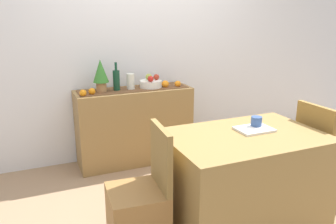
{
  "coord_description": "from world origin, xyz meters",
  "views": [
    {
      "loc": [
        -1.27,
        -2.57,
        1.65
      ],
      "look_at": [
        -0.03,
        0.36,
        0.72
      ],
      "focal_mm": 36.43,
      "sensor_mm": 36.0,
      "label": 1
    }
  ],
  "objects_px": {
    "ceramic_vase": "(131,82)",
    "coffee_cup": "(256,122)",
    "dining_table": "(242,178)",
    "chair_by_corner": "(322,171)",
    "sideboard_console": "(135,126)",
    "wine_bottle": "(116,80)",
    "potted_plant": "(101,73)",
    "fruit_bowl": "(150,84)",
    "chair_near_window": "(140,213)",
    "open_book": "(254,129)"
  },
  "relations": [
    {
      "from": "ceramic_vase",
      "to": "coffee_cup",
      "type": "bearing_deg",
      "value": -64.07
    },
    {
      "from": "dining_table",
      "to": "chair_by_corner",
      "type": "bearing_deg",
      "value": -0.03
    },
    {
      "from": "sideboard_console",
      "to": "wine_bottle",
      "type": "height_order",
      "value": "wine_bottle"
    },
    {
      "from": "potted_plant",
      "to": "coffee_cup",
      "type": "height_order",
      "value": "potted_plant"
    },
    {
      "from": "fruit_bowl",
      "to": "coffee_cup",
      "type": "relative_size",
      "value": 2.58
    },
    {
      "from": "potted_plant",
      "to": "chair_near_window",
      "type": "height_order",
      "value": "potted_plant"
    },
    {
      "from": "potted_plant",
      "to": "dining_table",
      "type": "relative_size",
      "value": 0.28
    },
    {
      "from": "ceramic_vase",
      "to": "potted_plant",
      "type": "relative_size",
      "value": 0.51
    },
    {
      "from": "dining_table",
      "to": "open_book",
      "type": "distance_m",
      "value": 0.4
    },
    {
      "from": "potted_plant",
      "to": "coffee_cup",
      "type": "xyz_separation_m",
      "value": [
        0.97,
        -1.34,
        -0.25
      ]
    },
    {
      "from": "coffee_cup",
      "to": "chair_by_corner",
      "type": "xyz_separation_m",
      "value": [
        0.7,
        -0.1,
        -0.52
      ]
    },
    {
      "from": "ceramic_vase",
      "to": "open_book",
      "type": "distance_m",
      "value": 1.52
    },
    {
      "from": "ceramic_vase",
      "to": "dining_table",
      "type": "relative_size",
      "value": 0.14
    },
    {
      "from": "fruit_bowl",
      "to": "dining_table",
      "type": "distance_m",
      "value": 1.55
    },
    {
      "from": "ceramic_vase",
      "to": "chair_by_corner",
      "type": "relative_size",
      "value": 0.19
    },
    {
      "from": "dining_table",
      "to": "chair_by_corner",
      "type": "xyz_separation_m",
      "value": [
        0.87,
        -0.0,
        -0.1
      ]
    },
    {
      "from": "ceramic_vase",
      "to": "open_book",
      "type": "bearing_deg",
      "value": -66.47
    },
    {
      "from": "ceramic_vase",
      "to": "open_book",
      "type": "height_order",
      "value": "ceramic_vase"
    },
    {
      "from": "wine_bottle",
      "to": "coffee_cup",
      "type": "distance_m",
      "value": 1.58
    },
    {
      "from": "wine_bottle",
      "to": "chair_near_window",
      "type": "distance_m",
      "value": 1.62
    },
    {
      "from": "fruit_bowl",
      "to": "potted_plant",
      "type": "height_order",
      "value": "potted_plant"
    },
    {
      "from": "fruit_bowl",
      "to": "dining_table",
      "type": "relative_size",
      "value": 0.2
    },
    {
      "from": "ceramic_vase",
      "to": "chair_near_window",
      "type": "xyz_separation_m",
      "value": [
        -0.39,
        -1.44,
        -0.66
      ]
    },
    {
      "from": "fruit_bowl",
      "to": "chair_near_window",
      "type": "relative_size",
      "value": 0.27
    },
    {
      "from": "sideboard_console",
      "to": "wine_bottle",
      "type": "bearing_deg",
      "value": 180.0
    },
    {
      "from": "ceramic_vase",
      "to": "potted_plant",
      "type": "height_order",
      "value": "potted_plant"
    },
    {
      "from": "sideboard_console",
      "to": "open_book",
      "type": "bearing_deg",
      "value": -67.58
    },
    {
      "from": "wine_bottle",
      "to": "potted_plant",
      "type": "bearing_deg",
      "value": -180.0
    },
    {
      "from": "ceramic_vase",
      "to": "dining_table",
      "type": "xyz_separation_m",
      "value": [
        0.48,
        -1.44,
        -0.56
      ]
    },
    {
      "from": "potted_plant",
      "to": "coffee_cup",
      "type": "relative_size",
      "value": 3.59
    },
    {
      "from": "open_book",
      "to": "ceramic_vase",
      "type": "bearing_deg",
      "value": 113.56
    },
    {
      "from": "dining_table",
      "to": "potted_plant",
      "type": "bearing_deg",
      "value": 118.98
    },
    {
      "from": "sideboard_console",
      "to": "chair_by_corner",
      "type": "bearing_deg",
      "value": -47.54
    },
    {
      "from": "dining_table",
      "to": "chair_near_window",
      "type": "xyz_separation_m",
      "value": [
        -0.87,
        -0.0,
        -0.1
      ]
    },
    {
      "from": "sideboard_console",
      "to": "fruit_bowl",
      "type": "distance_m",
      "value": 0.5
    },
    {
      "from": "wine_bottle",
      "to": "open_book",
      "type": "bearing_deg",
      "value": -61.31
    },
    {
      "from": "chair_by_corner",
      "to": "fruit_bowl",
      "type": "bearing_deg",
      "value": 127.95
    },
    {
      "from": "potted_plant",
      "to": "open_book",
      "type": "height_order",
      "value": "potted_plant"
    },
    {
      "from": "sideboard_console",
      "to": "chair_by_corner",
      "type": "relative_size",
      "value": 1.41
    },
    {
      "from": "ceramic_vase",
      "to": "fruit_bowl",
      "type": "bearing_deg",
      "value": 0.0
    },
    {
      "from": "fruit_bowl",
      "to": "chair_by_corner",
      "type": "bearing_deg",
      "value": -52.05
    },
    {
      "from": "sideboard_console",
      "to": "chair_near_window",
      "type": "height_order",
      "value": "chair_near_window"
    },
    {
      "from": "chair_near_window",
      "to": "chair_by_corner",
      "type": "distance_m",
      "value": 1.74
    },
    {
      "from": "wine_bottle",
      "to": "coffee_cup",
      "type": "bearing_deg",
      "value": -58.97
    },
    {
      "from": "dining_table",
      "to": "chair_by_corner",
      "type": "height_order",
      "value": "chair_by_corner"
    },
    {
      "from": "chair_near_window",
      "to": "chair_by_corner",
      "type": "height_order",
      "value": "same"
    },
    {
      "from": "potted_plant",
      "to": "coffee_cup",
      "type": "bearing_deg",
      "value": -54.13
    },
    {
      "from": "wine_bottle",
      "to": "potted_plant",
      "type": "relative_size",
      "value": 0.89
    },
    {
      "from": "chair_by_corner",
      "to": "chair_near_window",
      "type": "bearing_deg",
      "value": -179.97
    },
    {
      "from": "chair_by_corner",
      "to": "open_book",
      "type": "bearing_deg",
      "value": 175.76
    }
  ]
}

